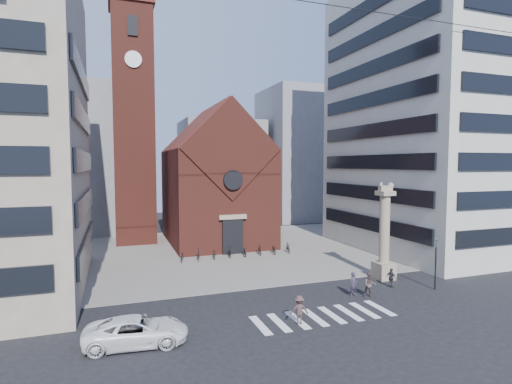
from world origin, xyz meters
TOP-DOWN VIEW (x-y plane):
  - ground at (0.00, 0.00)m, footprint 120.00×120.00m
  - piazza at (0.00, 19.00)m, footprint 46.00×30.00m
  - zebra_crossing at (0.55, -3.00)m, footprint 10.20×3.20m
  - church at (0.00, 25.04)m, footprint 12.00×16.65m
  - campanile at (-10.00, 28.00)m, footprint 5.50×5.50m
  - building_right at (24.00, 12.00)m, footprint 18.00×22.00m
  - bg_block_left at (-20.00, 40.00)m, footprint 16.00×14.00m
  - bg_block_mid at (6.00, 45.00)m, footprint 14.00×12.00m
  - bg_block_right at (22.00, 42.00)m, footprint 16.00×14.00m
  - lion_column at (10.01, 3.00)m, footprint 1.63×1.60m
  - traffic_light at (12.00, -1.00)m, footprint 0.13×0.16m
  - white_car at (-11.56, -3.21)m, footprint 6.02×3.25m
  - pedestrian_0 at (4.79, -0.14)m, footprint 0.70×0.48m
  - pedestrian_1 at (5.82, -0.78)m, footprint 1.15×1.05m
  - pedestrian_2 at (9.00, 0.68)m, footprint 0.65×1.02m
  - pedestrian_3 at (-1.57, -3.63)m, footprint 1.33×0.95m
  - scooter_0 at (-5.97, 15.43)m, footprint 1.08×2.05m
  - scooter_1 at (-4.23, 15.43)m, footprint 0.92×1.96m
  - scooter_2 at (-2.49, 15.43)m, footprint 1.08×2.05m
  - scooter_3 at (-0.74, 15.43)m, footprint 0.92×1.96m
  - scooter_4 at (1.00, 15.43)m, footprint 1.08×2.05m
  - scooter_5 at (2.74, 15.43)m, footprint 0.92×1.96m
  - scooter_6 at (4.48, 15.43)m, footprint 1.08×2.05m
  - scooter_7 at (6.23, 15.43)m, footprint 0.92×1.96m

SIDE VIEW (x-z plane):
  - ground at x=0.00m, z-range 0.00..0.00m
  - zebra_crossing at x=0.55m, z-range 0.00..0.01m
  - piazza at x=0.00m, z-range 0.00..0.05m
  - scooter_0 at x=-5.97m, z-range 0.05..1.07m
  - scooter_2 at x=-2.49m, z-range 0.05..1.07m
  - scooter_4 at x=1.00m, z-range 0.05..1.07m
  - scooter_6 at x=4.48m, z-range 0.05..1.07m
  - scooter_1 at x=-4.23m, z-range 0.05..1.19m
  - scooter_3 at x=-0.74m, z-range 0.05..1.19m
  - scooter_5 at x=2.74m, z-range 0.05..1.19m
  - scooter_7 at x=6.23m, z-range 0.05..1.19m
  - white_car at x=-11.56m, z-range 0.00..1.60m
  - pedestrian_2 at x=9.00m, z-range 0.00..1.61m
  - pedestrian_3 at x=-1.57m, z-range 0.00..1.86m
  - pedestrian_0 at x=4.79m, z-range 0.00..1.88m
  - pedestrian_1 at x=5.82m, z-range 0.00..1.93m
  - traffic_light at x=12.00m, z-range 0.14..4.44m
  - lion_column at x=10.01m, z-range -0.88..7.79m
  - church at x=0.00m, z-range -1.02..16.98m
  - bg_block_mid at x=6.00m, z-range 0.00..18.00m
  - bg_block_left at x=-20.00m, z-range 0.00..22.00m
  - bg_block_right at x=22.00m, z-range 0.00..24.00m
  - campanile at x=-10.00m, z-range 0.14..31.34m
  - building_right at x=24.00m, z-range 0.00..32.00m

